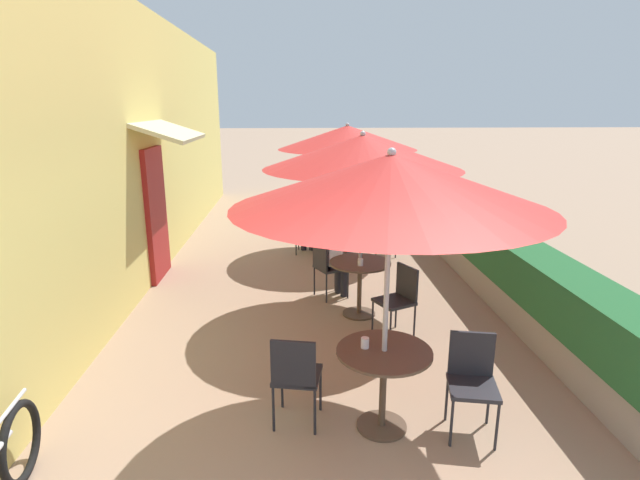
{
  "coord_description": "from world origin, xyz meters",
  "views": [
    {
      "loc": [
        -0.18,
        -1.57,
        2.74
      ],
      "look_at": [
        0.15,
        4.82,
        1.0
      ],
      "focal_mm": 28.0,
      "sensor_mm": 36.0,
      "label": 1
    }
  ],
  "objects_px": {
    "coffee_cup_near": "(365,343)",
    "patio_table_far": "(346,225)",
    "cafe_chair_near_left": "(296,373)",
    "patio_table_near": "(384,371)",
    "patio_umbrella_near": "(391,182)",
    "coffee_cup_mid": "(360,262)",
    "patio_umbrella_mid": "(362,152)",
    "coffee_cup_far": "(342,213)",
    "cafe_chair_mid_left": "(399,295)",
    "patio_table_mid": "(360,276)",
    "cafe_chair_far_right": "(386,227)",
    "cafe_chair_mid_right": "(327,264)",
    "patio_umbrella_far": "(347,137)",
    "seated_patron_far_left": "(307,217)",
    "cafe_chair_near_right": "(472,376)",
    "cafe_chair_far_left": "(306,227)",
    "seated_patron_mid_right": "(333,252)"
  },
  "relations": [
    {
      "from": "patio_table_near",
      "to": "patio_umbrella_far",
      "type": "height_order",
      "value": "patio_umbrella_far"
    },
    {
      "from": "coffee_cup_near",
      "to": "patio_table_mid",
      "type": "xyz_separation_m",
      "value": [
        0.27,
        2.38,
        -0.24
      ]
    },
    {
      "from": "cafe_chair_mid_left",
      "to": "patio_umbrella_far",
      "type": "xyz_separation_m",
      "value": [
        -0.29,
        3.47,
        1.65
      ]
    },
    {
      "from": "patio_umbrella_far",
      "to": "patio_table_far",
      "type": "bearing_deg",
      "value": 0.0
    },
    {
      "from": "cafe_chair_mid_left",
      "to": "seated_patron_far_left",
      "type": "relative_size",
      "value": 0.7
    },
    {
      "from": "patio_umbrella_mid",
      "to": "cafe_chair_near_left",
      "type": "bearing_deg",
      "value": -109.86
    },
    {
      "from": "cafe_chair_mid_left",
      "to": "cafe_chair_mid_right",
      "type": "distance_m",
      "value": 1.5
    },
    {
      "from": "patio_table_mid",
      "to": "seated_patron_mid_right",
      "type": "bearing_deg",
      "value": 113.64
    },
    {
      "from": "cafe_chair_far_right",
      "to": "patio_umbrella_far",
      "type": "bearing_deg",
      "value": 5.85
    },
    {
      "from": "patio_table_far",
      "to": "patio_table_mid",
      "type": "bearing_deg",
      "value": -92.2
    },
    {
      "from": "coffee_cup_mid",
      "to": "cafe_chair_mid_left",
      "type": "bearing_deg",
      "value": -49.54
    },
    {
      "from": "cafe_chair_mid_left",
      "to": "patio_umbrella_far",
      "type": "relative_size",
      "value": 0.35
    },
    {
      "from": "cafe_chair_mid_left",
      "to": "cafe_chair_far_left",
      "type": "height_order",
      "value": "same"
    },
    {
      "from": "coffee_cup_mid",
      "to": "patio_table_mid",
      "type": "bearing_deg",
      "value": 84.33
    },
    {
      "from": "cafe_chair_far_right",
      "to": "patio_table_near",
      "type": "bearing_deg",
      "value": 87.64
    },
    {
      "from": "patio_table_mid",
      "to": "coffee_cup_far",
      "type": "height_order",
      "value": "coffee_cup_far"
    },
    {
      "from": "cafe_chair_far_right",
      "to": "seated_patron_far_left",
      "type": "bearing_deg",
      "value": 1.58
    },
    {
      "from": "patio_umbrella_far",
      "to": "patio_umbrella_mid",
      "type": "bearing_deg",
      "value": -92.2
    },
    {
      "from": "coffee_cup_near",
      "to": "patio_umbrella_far",
      "type": "distance_m",
      "value": 5.41
    },
    {
      "from": "cafe_chair_mid_right",
      "to": "cafe_chair_far_right",
      "type": "distance_m",
      "value": 2.51
    },
    {
      "from": "cafe_chair_near_left",
      "to": "coffee_cup_near",
      "type": "relative_size",
      "value": 9.67
    },
    {
      "from": "cafe_chair_mid_right",
      "to": "seated_patron_far_left",
      "type": "xyz_separation_m",
      "value": [
        -0.23,
        2.34,
        0.17
      ]
    },
    {
      "from": "patio_table_mid",
      "to": "cafe_chair_far_right",
      "type": "bearing_deg",
      "value": 73.0
    },
    {
      "from": "cafe_chair_mid_right",
      "to": "cafe_chair_mid_left",
      "type": "bearing_deg",
      "value": 5.85
    },
    {
      "from": "patio_table_mid",
      "to": "cafe_chair_mid_right",
      "type": "height_order",
      "value": "cafe_chair_mid_right"
    },
    {
      "from": "cafe_chair_near_right",
      "to": "cafe_chair_mid_left",
      "type": "xyz_separation_m",
      "value": [
        -0.24,
        1.86,
        0.0
      ]
    },
    {
      "from": "patio_table_near",
      "to": "coffee_cup_mid",
      "type": "bearing_deg",
      "value": 87.62
    },
    {
      "from": "cafe_chair_near_left",
      "to": "cafe_chair_mid_right",
      "type": "relative_size",
      "value": 1.0
    },
    {
      "from": "coffee_cup_mid",
      "to": "cafe_chair_near_left",
      "type": "bearing_deg",
      "value": -110.74
    },
    {
      "from": "patio_table_far",
      "to": "coffee_cup_far",
      "type": "height_order",
      "value": "coffee_cup_far"
    },
    {
      "from": "cafe_chair_near_left",
      "to": "patio_umbrella_far",
      "type": "bearing_deg",
      "value": 90.09
    },
    {
      "from": "patio_table_near",
      "to": "cafe_chair_near_right",
      "type": "relative_size",
      "value": 0.93
    },
    {
      "from": "patio_umbrella_far",
      "to": "cafe_chair_far_right",
      "type": "distance_m",
      "value": 1.82
    },
    {
      "from": "coffee_cup_near",
      "to": "patio_table_far",
      "type": "height_order",
      "value": "coffee_cup_near"
    },
    {
      "from": "patio_umbrella_mid",
      "to": "coffee_cup_far",
      "type": "relative_size",
      "value": 27.73
    },
    {
      "from": "cafe_chair_mid_left",
      "to": "coffee_cup_far",
      "type": "bearing_deg",
      "value": -20.36
    },
    {
      "from": "cafe_chair_near_left",
      "to": "cafe_chair_near_right",
      "type": "bearing_deg",
      "value": 5.85
    },
    {
      "from": "patio_table_near",
      "to": "patio_umbrella_near",
      "type": "height_order",
      "value": "patio_umbrella_near"
    },
    {
      "from": "patio_table_mid",
      "to": "cafe_chair_mid_right",
      "type": "distance_m",
      "value": 0.75
    },
    {
      "from": "patio_umbrella_near",
      "to": "cafe_chair_near_right",
      "type": "xyz_separation_m",
      "value": [
        0.75,
        -0.06,
        -1.65
      ]
    },
    {
      "from": "cafe_chair_near_left",
      "to": "cafe_chair_near_right",
      "type": "distance_m",
      "value": 1.5
    },
    {
      "from": "cafe_chair_far_right",
      "to": "cafe_chair_near_left",
      "type": "bearing_deg",
      "value": 79.78
    },
    {
      "from": "coffee_cup_mid",
      "to": "patio_table_near",
      "type": "bearing_deg",
      "value": -92.38
    },
    {
      "from": "cafe_chair_far_right",
      "to": "patio_umbrella_near",
      "type": "bearing_deg",
      "value": 87.64
    },
    {
      "from": "patio_umbrella_near",
      "to": "cafe_chair_mid_left",
      "type": "relative_size",
      "value": 2.87
    },
    {
      "from": "patio_umbrella_near",
      "to": "coffee_cup_far",
      "type": "bearing_deg",
      "value": 88.44
    },
    {
      "from": "cafe_chair_near_left",
      "to": "patio_table_mid",
      "type": "xyz_separation_m",
      "value": [
        0.86,
        2.37,
        0.03
      ]
    },
    {
      "from": "patio_umbrella_mid",
      "to": "cafe_chair_mid_right",
      "type": "distance_m",
      "value": 1.82
    },
    {
      "from": "patio_umbrella_mid",
      "to": "cafe_chair_mid_left",
      "type": "distance_m",
      "value": 1.82
    },
    {
      "from": "patio_table_mid",
      "to": "cafe_chair_far_left",
      "type": "distance_m",
      "value": 2.94
    }
  ]
}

